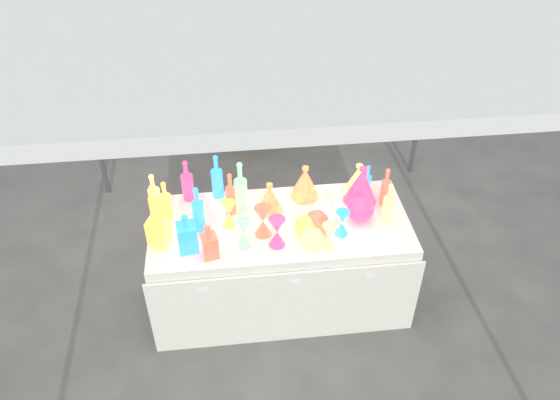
{
  "coord_description": "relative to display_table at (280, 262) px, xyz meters",
  "views": [
    {
      "loc": [
        -0.32,
        -2.84,
        3.23
      ],
      "look_at": [
        0.0,
        0.0,
        0.95
      ],
      "focal_mm": 35.0,
      "sensor_mm": 36.0,
      "label": 1
    }
  ],
  "objects": [
    {
      "name": "bottle_11",
      "position": [
        0.73,
        -0.06,
        0.54
      ],
      "size": [
        0.08,
        0.08,
        0.32
      ],
      "primitive_type": null,
      "rotation": [
        0.0,
        0.0,
        0.13
      ],
      "color": "#179275",
      "rests_on": "display_table"
    },
    {
      "name": "lampshade_0",
      "position": [
        -0.06,
        0.15,
        0.49
      ],
      "size": [
        0.24,
        0.24,
        0.23
      ],
      "primitive_type": null,
      "rotation": [
        0.0,
        0.0,
        -0.31
      ],
      "color": "yellow",
      "rests_on": "display_table"
    },
    {
      "name": "cardboard_box_closed",
      "position": [
        -0.03,
        2.34,
        -0.16
      ],
      "size": [
        0.61,
        0.45,
        0.43
      ],
      "primitive_type": "cube",
      "rotation": [
        0.0,
        0.0,
        0.03
      ],
      "color": "olive",
      "rests_on": "ground"
    },
    {
      "name": "hourglass_3",
      "position": [
        -0.26,
        -0.2,
        0.48
      ],
      "size": [
        0.11,
        0.11,
        0.21
      ],
      "primitive_type": null,
      "rotation": [
        0.0,
        0.0,
        -0.01
      ],
      "color": "#AD228B",
      "rests_on": "display_table"
    },
    {
      "name": "bottle_8",
      "position": [
        0.66,
        0.25,
        0.51
      ],
      "size": [
        0.07,
        0.07,
        0.26
      ],
      "primitive_type": null,
      "rotation": [
        0.0,
        0.0,
        -0.21
      ],
      "color": "#188733",
      "rests_on": "display_table"
    },
    {
      "name": "bottle_0",
      "position": [
        -0.85,
        0.14,
        0.53
      ],
      "size": [
        0.08,
        0.08,
        0.3
      ],
      "primitive_type": null,
      "rotation": [
        0.0,
        0.0,
        0.08
      ],
      "color": "#BC1139",
      "rests_on": "display_table"
    },
    {
      "name": "bottle_10",
      "position": [
        0.63,
        0.2,
        0.51
      ],
      "size": [
        0.08,
        0.08,
        0.27
      ],
      "primitive_type": null,
      "rotation": [
        0.0,
        0.0,
        -0.42
      ],
      "color": "#1C38A3",
      "rests_on": "display_table"
    },
    {
      "name": "globe_2",
      "position": [
        0.24,
        -0.09,
        0.44
      ],
      "size": [
        0.17,
        0.17,
        0.13
      ],
      "primitive_type": null,
      "rotation": [
        0.0,
        0.0,
        0.07
      ],
      "color": "orange",
      "rests_on": "display_table"
    },
    {
      "name": "globe_0",
      "position": [
        0.16,
        -0.11,
        0.43
      ],
      "size": [
        0.19,
        0.19,
        0.12
      ],
      "primitive_type": null,
      "rotation": [
        0.0,
        0.0,
        0.34
      ],
      "color": "#BC1139",
      "rests_on": "display_table"
    },
    {
      "name": "decanter_1",
      "position": [
        -0.49,
        -0.26,
        0.5
      ],
      "size": [
        0.12,
        0.12,
        0.26
      ],
      "primitive_type": null,
      "rotation": [
        0.0,
        0.0,
        0.26
      ],
      "color": "orange",
      "rests_on": "display_table"
    },
    {
      "name": "bottle_5",
      "position": [
        -0.26,
        0.17,
        0.58
      ],
      "size": [
        0.11,
        0.11,
        0.41
      ],
      "primitive_type": null,
      "rotation": [
        0.0,
        0.0,
        -0.19
      ],
      "color": "#AD228B",
      "rests_on": "display_table"
    },
    {
      "name": "lampshade_3",
      "position": [
        0.61,
        0.29,
        0.5
      ],
      "size": [
        0.24,
        0.24,
        0.25
      ],
      "primitive_type": null,
      "rotation": [
        0.0,
        0.0,
        -0.2
      ],
      "color": "#179275",
      "rests_on": "display_table"
    },
    {
      "name": "hourglass_5",
      "position": [
        0.4,
        -0.15,
        0.47
      ],
      "size": [
        0.1,
        0.1,
        0.19
      ],
      "primitive_type": null,
      "rotation": [
        0.0,
        0.0,
        0.08
      ],
      "color": "#188733",
      "rests_on": "display_table"
    },
    {
      "name": "hourglass_1",
      "position": [
        -0.04,
        -0.21,
        0.49
      ],
      "size": [
        0.11,
        0.11,
        0.22
      ],
      "primitive_type": null,
      "rotation": [
        0.0,
        0.0,
        0.0
      ],
      "color": "#1C38A3",
      "rests_on": "display_table"
    },
    {
      "name": "lampshade_2",
      "position": [
        0.61,
        0.19,
        0.52
      ],
      "size": [
        0.3,
        0.3,
        0.29
      ],
      "primitive_type": null,
      "rotation": [
        0.0,
        0.0,
        0.26
      ],
      "color": "#1C38A3",
      "rests_on": "display_table"
    },
    {
      "name": "hourglass_0",
      "position": [
        -0.13,
        -0.1,
        0.49
      ],
      "size": [
        0.15,
        0.15,
        0.23
      ],
      "primitive_type": null,
      "rotation": [
        0.0,
        0.0,
        0.42
      ],
      "color": "orange",
      "rests_on": "display_table"
    },
    {
      "name": "bottle_2",
      "position": [
        -0.33,
        0.16,
        0.54
      ],
      "size": [
        0.1,
        0.1,
        0.33
      ],
      "primitive_type": null,
      "rotation": [
        0.0,
        0.0,
        -0.43
      ],
      "color": "orange",
      "rests_on": "display_table"
    },
    {
      "name": "bottle_3",
      "position": [
        -0.63,
        0.35,
        0.54
      ],
      "size": [
        0.1,
        0.1,
        0.33
      ],
      "primitive_type": null,
      "rotation": [
        0.0,
        0.0,
        -0.18
      ],
      "color": "#1C38A3",
      "rests_on": "display_table"
    },
    {
      "name": "bottle_9",
      "position": [
        0.77,
        0.13,
        0.53
      ],
      "size": [
        0.09,
        0.09,
        0.31
      ],
      "primitive_type": null,
      "rotation": [
        0.0,
        0.0,
        -0.28
      ],
      "color": "orange",
      "rests_on": "display_table"
    },
    {
      "name": "bottle_7",
      "position": [
        -0.55,
        0.01,
        0.55
      ],
      "size": [
        0.11,
        0.11,
        0.35
      ],
      "primitive_type": null,
      "rotation": [
        0.0,
        0.0,
        -0.37
      ],
      "color": "#188733",
      "rests_on": "display_table"
    },
    {
      "name": "globe_1",
      "position": [
        0.18,
        -0.24,
        0.43
      ],
      "size": [
        0.17,
        0.17,
        0.12
      ],
      "primitive_type": null,
      "rotation": [
        0.0,
        0.0,
        -0.14
      ],
      "color": "#179275",
      "rests_on": "display_table"
    },
    {
      "name": "decanter_2",
      "position": [
        -0.62,
        -0.19,
        0.52
      ],
      "size": [
        0.14,
        0.14,
        0.29
      ],
      "primitive_type": null,
      "rotation": [
        0.0,
        0.0,
        0.14
      ],
      "color": "#188733",
      "rests_on": "display_table"
    },
    {
      "name": "decanter_0",
      "position": [
        -0.81,
        -0.11,
        0.52
      ],
      "size": [
        0.16,
        0.16,
        0.29
      ],
      "primitive_type": null,
      "rotation": [
        0.0,
        0.0,
        -0.34
      ],
      "color": "#BC1139",
      "rests_on": "display_table"
    },
    {
      "name": "bottle_6",
      "position": [
        -0.77,
        0.16,
        0.53
      ],
      "size": [
        0.1,
        0.1,
        0.3
      ],
      "primitive_type": null,
      "rotation": [
        0.0,
        0.0,
        -0.36
      ],
      "color": "#BC1139",
      "rests_on": "display_table"
    },
    {
      "name": "ground",
      "position": [
        -0.0,
        0.01,
        -0.37
      ],
      "size": [
        80.0,
        80.0,
        0.0
      ],
      "primitive_type": "plane",
      "color": "slate",
      "rests_on": "ground"
    },
    {
      "name": "hourglass_4",
      "position": [
        -0.35,
        0.03,
        0.47
      ],
      "size": [
        0.12,
        0.12,
        0.2
      ],
      "primitive_type": null,
      "rotation": [
        0.0,
        0.0,
        -0.2
      ],
      "color": "#BC1139",
      "rests_on": "display_table"
    },
    {
      "name": "hourglass_2",
      "position": [
        0.29,
        -0.27,
        0.47
      ],
      "size": [
        0.12,
        0.12,
        0.19
      ],
      "primitive_type": null,
      "rotation": [
        0.0,
        0.0,
        -0.41
      ],
      "color": "#179275",
      "rests_on": "display_table"
    },
    {
      "name": "display_table",
      "position": [
        0.0,
        0.0,
        0.0
      ],
      "size": [
        1.84,
        0.83,
        0.75
      ],
      "color": "white",
      "rests_on": "ground"
    },
    {
      "name": "lampshade_1",
      "position": [
        0.21,
        0.29,
        0.5
      ],
      "size": [
        0.28,
        0.28,
        0.26
      ],
      "primitive_type": null,
      "rotation": [
        0.0,
        0.0,
        -0.38
      ],
      "color": "yellow",
      "rests_on": "display_table"
    },
    {
      "name": "bottle_1",
      "position": [
        -0.42,
        0.36,
        0.55
      ],
      "size": [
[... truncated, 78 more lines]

